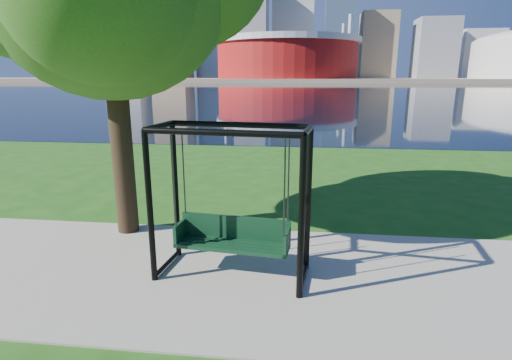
# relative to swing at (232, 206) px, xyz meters

# --- Properties ---
(ground) EXTENTS (900.00, 900.00, 0.00)m
(ground) POSITION_rel_swing_xyz_m (0.60, 0.46, -1.20)
(ground) COLOR #1E5114
(ground) RESTS_ON ground
(path) EXTENTS (120.00, 4.00, 0.03)m
(path) POSITION_rel_swing_xyz_m (0.60, -0.04, -1.18)
(path) COLOR #9E937F
(path) RESTS_ON ground
(river) EXTENTS (900.00, 180.00, 0.02)m
(river) POSITION_rel_swing_xyz_m (0.60, 102.46, -1.19)
(river) COLOR black
(river) RESTS_ON ground
(far_bank) EXTENTS (900.00, 228.00, 2.00)m
(far_bank) POSITION_rel_swing_xyz_m (0.60, 306.46, -0.20)
(far_bank) COLOR #937F60
(far_bank) RESTS_ON ground
(stadium) EXTENTS (83.00, 83.00, 32.00)m
(stadium) POSITION_rel_swing_xyz_m (-9.40, 235.46, 13.03)
(stadium) COLOR maroon
(stadium) RESTS_ON far_bank
(skyline) EXTENTS (392.00, 66.00, 96.50)m
(skyline) POSITION_rel_swing_xyz_m (-3.67, 319.85, 34.69)
(skyline) COLOR gray
(skyline) RESTS_ON far_bank
(swing) EXTENTS (2.51, 1.30, 2.47)m
(swing) POSITION_rel_swing_xyz_m (0.00, 0.00, 0.00)
(swing) COLOR black
(swing) RESTS_ON ground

